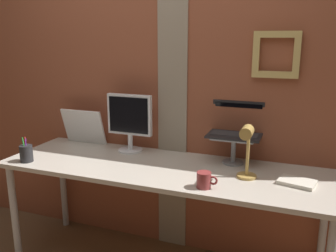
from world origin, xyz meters
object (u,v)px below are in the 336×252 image
Objects in this scene: whiteboard_panel at (84,127)px; pen_cup at (26,153)px; coffee_mug at (204,180)px; laptop at (236,125)px; desk_lamp at (247,147)px; monitor at (130,119)px.

whiteboard_panel is 0.53m from pen_cup.
coffee_mug is at bearing -24.19° from whiteboard_panel.
laptop is at bearing 81.94° from coffee_mug.
pen_cup is at bearing -179.99° from coffee_mug.
laptop is at bearing 21.96° from pen_cup.
coffee_mug is (1.25, 0.00, -0.01)m from pen_cup.
desk_lamp reaches higher than whiteboard_panel.
desk_lamp is at bearing 7.36° from pen_cup.
monitor is 1.25× the size of desk_lamp.
monitor is at bearing -5.65° from whiteboard_panel.
monitor reaches higher than coffee_mug.
whiteboard_panel is (-1.20, -0.03, -0.11)m from laptop.
desk_lamp is (1.32, -0.32, 0.07)m from whiteboard_panel.
monitor reaches higher than whiteboard_panel.
whiteboard_panel is (-0.43, 0.04, -0.11)m from monitor.
coffee_mug is at bearing -33.68° from monitor.
monitor is at bearing 39.63° from pen_cup.
coffee_mug is (1.12, -0.50, -0.09)m from whiteboard_panel.
whiteboard_panel is 2.03× the size of pen_cup.
monitor reaches higher than desk_lamp.
whiteboard_panel is at bearing 166.53° from desk_lamp.
monitor is at bearing 146.32° from coffee_mug.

